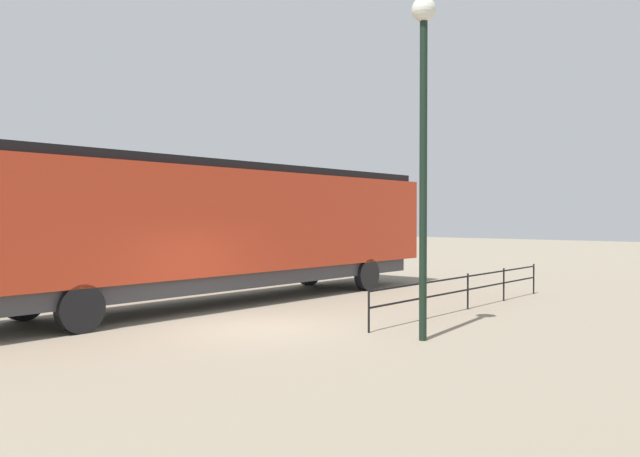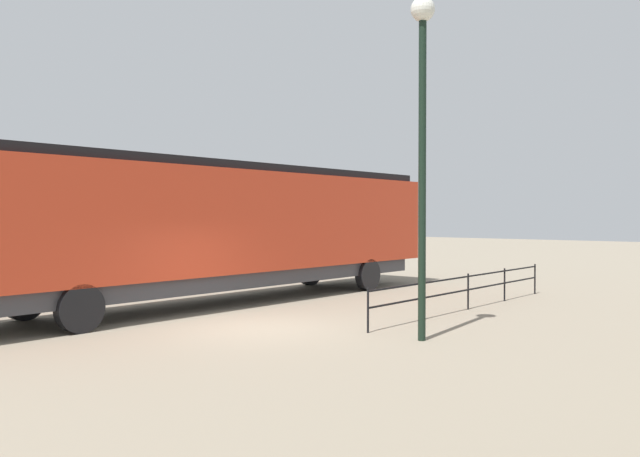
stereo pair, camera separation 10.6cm
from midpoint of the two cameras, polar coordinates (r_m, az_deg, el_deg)
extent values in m
plane|color=gray|center=(15.25, -5.53, -8.74)|extent=(120.00, 120.00, 0.00)
cube|color=red|center=(19.52, -8.29, 0.66)|extent=(3.01, 16.95, 2.92)
cube|color=black|center=(24.71, 4.00, -0.26)|extent=(2.89, 2.95, 2.04)
cube|color=black|center=(19.57, -8.30, 5.28)|extent=(2.71, 16.27, 0.24)
cube|color=#38383D|center=(19.61, -8.28, -4.27)|extent=(2.71, 15.59, 0.45)
cylinder|color=black|center=(24.41, -0.78, -3.73)|extent=(0.30, 1.10, 1.10)
cylinder|color=black|center=(22.73, 4.38, -4.09)|extent=(0.30, 1.10, 1.10)
cylinder|color=black|center=(17.79, -24.57, -5.63)|extent=(0.30, 1.10, 1.10)
cylinder|color=black|center=(15.40, -20.28, -6.64)|extent=(0.30, 1.10, 1.10)
cylinder|color=black|center=(13.64, 9.24, 4.30)|extent=(0.16, 0.16, 6.74)
sphere|color=silver|center=(14.28, 9.28, 18.57)|extent=(0.51, 0.51, 0.51)
cube|color=black|center=(18.49, 13.12, -4.14)|extent=(0.04, 9.44, 0.04)
cube|color=black|center=(18.52, 13.12, -5.29)|extent=(0.04, 9.44, 0.04)
cylinder|color=black|center=(14.53, 4.47, -7.22)|extent=(0.05, 0.05, 1.01)
cylinder|color=black|center=(16.48, 9.32, -6.24)|extent=(0.05, 0.05, 1.01)
cylinder|color=black|center=(18.53, 13.11, -5.45)|extent=(0.05, 0.05, 1.01)
cylinder|color=black|center=(20.64, 16.13, -4.79)|extent=(0.05, 0.05, 1.01)
cylinder|color=black|center=(22.81, 18.58, -4.25)|extent=(0.05, 0.05, 1.01)
camera|label=1|loc=(0.05, -89.82, 0.00)|focal=36.22mm
camera|label=2|loc=(0.05, 90.18, 0.00)|focal=36.22mm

